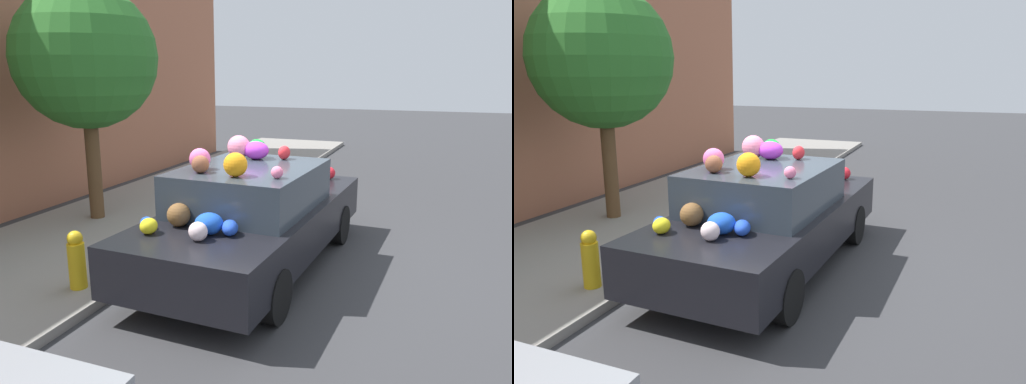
{
  "view_description": "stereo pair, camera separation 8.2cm",
  "coord_description": "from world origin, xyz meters",
  "views": [
    {
      "loc": [
        -6.0,
        -2.39,
        2.6
      ],
      "look_at": [
        0.0,
        -0.09,
        1.04
      ],
      "focal_mm": 35.0,
      "sensor_mm": 36.0,
      "label": 1
    },
    {
      "loc": [
        -5.97,
        -2.47,
        2.6
      ],
      "look_at": [
        0.0,
        -0.09,
        1.04
      ],
      "focal_mm": 35.0,
      "sensor_mm": 36.0,
      "label": 2
    }
  ],
  "objects": [
    {
      "name": "ground_plane",
      "position": [
        0.0,
        0.0,
        0.0
      ],
      "size": [
        60.0,
        60.0,
        0.0
      ],
      "primitive_type": "plane",
      "color": "#38383A"
    },
    {
      "name": "sidewalk_curb",
      "position": [
        0.0,
        2.7,
        0.06
      ],
      "size": [
        24.0,
        3.2,
        0.11
      ],
      "color": "gray",
      "rests_on": "ground"
    },
    {
      "name": "street_tree",
      "position": [
        0.85,
        3.22,
        2.81
      ],
      "size": [
        2.34,
        2.34,
        3.88
      ],
      "color": "brown",
      "rests_on": "sidewalk_curb"
    },
    {
      "name": "fire_hydrant",
      "position": [
        -1.65,
        1.53,
        0.46
      ],
      "size": [
        0.2,
        0.2,
        0.7
      ],
      "color": "gold",
      "rests_on": "sidewalk_curb"
    },
    {
      "name": "art_car",
      "position": [
        -0.03,
        -0.08,
        0.75
      ],
      "size": [
        4.52,
        1.96,
        1.74
      ],
      "rotation": [
        0.0,
        0.0,
        -0.04
      ],
      "color": "black",
      "rests_on": "ground"
    }
  ]
}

